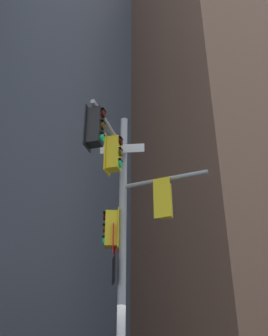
{
  "coord_description": "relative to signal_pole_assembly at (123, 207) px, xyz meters",
  "views": [
    {
      "loc": [
        -3.41,
        -9.27,
        1.48
      ],
      "look_at": [
        0.36,
        0.03,
        6.47
      ],
      "focal_mm": 39.21,
      "sensor_mm": 36.0,
      "label": 1
    }
  ],
  "objects": [
    {
      "name": "signal_pole_assembly",
      "position": [
        0.0,
        0.0,
        0.0
      ],
      "size": [
        3.53,
        2.47,
        8.13
      ],
      "color": "#9EA0A3",
      "rests_on": "ground"
    },
    {
      "name": "building_tower_right",
      "position": [
        14.24,
        11.83,
        21.11
      ],
      "size": [
        16.6,
        16.6,
        52.11
      ],
      "primitive_type": "cube",
      "color": "brown",
      "rests_on": "ground"
    },
    {
      "name": "building_mid_block",
      "position": [
        0.22,
        21.7,
        14.39
      ],
      "size": [
        14.46,
        14.46,
        38.67
      ],
      "primitive_type": "cube",
      "color": "#4C5460",
      "rests_on": "ground"
    }
  ]
}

